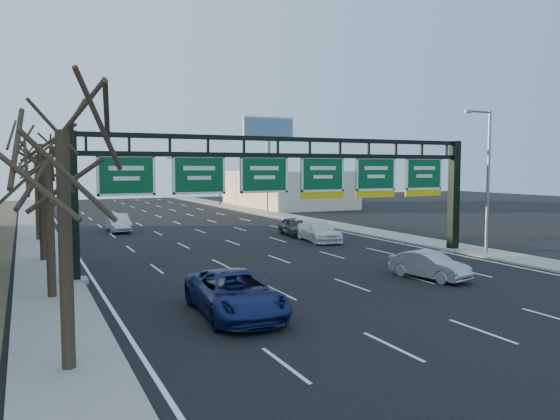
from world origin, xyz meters
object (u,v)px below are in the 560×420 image
sign_gantry (296,183)px  car_white_wagon (319,231)px  car_silver_sedan (429,265)px  car_blue_suv (235,294)px

sign_gantry → car_white_wagon: (5.91, 7.95, -3.87)m
car_silver_sedan → car_white_wagon: car_white_wagon is taller
car_silver_sedan → car_white_wagon: 14.50m
car_white_wagon → car_silver_sedan: bearing=-90.3°
sign_gantry → car_blue_suv: size_ratio=4.18×
car_blue_suv → car_silver_sedan: size_ratio=1.44×
sign_gantry → car_white_wagon: 10.64m
car_silver_sedan → car_blue_suv: bearing=178.0°
sign_gantry → car_blue_suv: 11.68m
sign_gantry → car_silver_sedan: 8.58m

